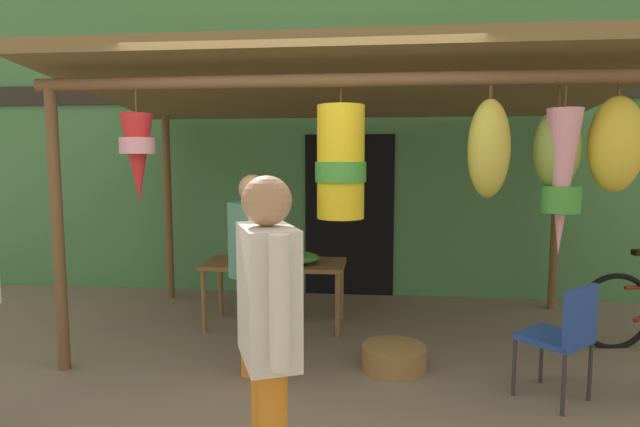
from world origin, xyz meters
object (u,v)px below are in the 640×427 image
flower_heap_on_table (283,257)px  customer_foreground (268,326)px  display_table (275,268)px  shopper_by_bananas (254,261)px  wicker_basket_by_table (394,357)px  folding_chair (564,332)px

flower_heap_on_table → customer_foreground: customer_foreground is taller
display_table → flower_heap_on_table: size_ratio=1.85×
customer_foreground → display_table: bearing=100.6°
display_table → shopper_by_bananas: 1.33m
customer_foreground → shopper_by_bananas: (-0.44, 1.55, -0.03)m
wicker_basket_by_table → customer_foreground: customer_foreground is taller
wicker_basket_by_table → display_table: bearing=139.9°
flower_heap_on_table → folding_chair: 2.60m
display_table → folding_chair: 2.71m
wicker_basket_by_table → customer_foreground: 2.13m
flower_heap_on_table → customer_foreground: bearing=-81.0°
wicker_basket_by_table → shopper_by_bananas: 1.39m
wicker_basket_by_table → shopper_by_bananas: (-1.07, -0.30, 0.83)m
display_table → customer_foreground: customer_foreground is taller
customer_foreground → folding_chair: bearing=38.2°
flower_heap_on_table → customer_foreground: size_ratio=0.47×
display_table → wicker_basket_by_table: bearing=-40.1°
customer_foreground → shopper_by_bananas: size_ratio=1.03×
folding_chair → wicker_basket_by_table: folding_chair is taller
wicker_basket_by_table → shopper_by_bananas: size_ratio=0.33×
display_table → shopper_by_bananas: shopper_by_bananas is taller
wicker_basket_by_table → folding_chair: bearing=-21.3°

